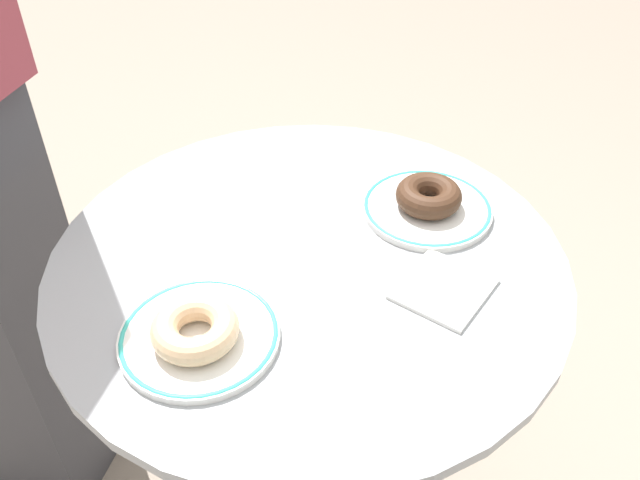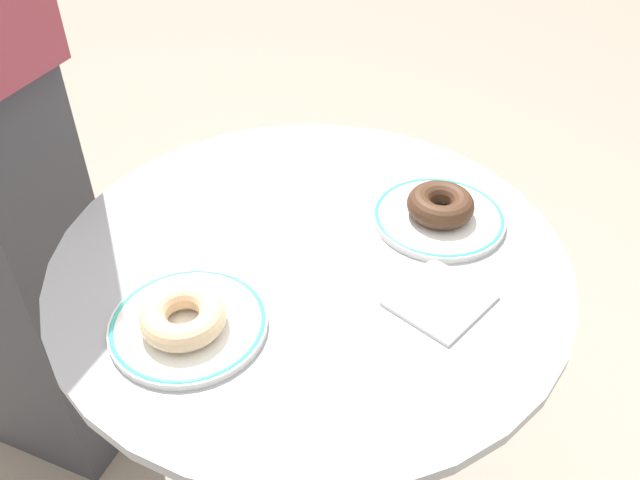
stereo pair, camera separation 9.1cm
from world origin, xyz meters
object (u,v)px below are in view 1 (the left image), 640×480
(plate_left, at_px, (199,336))
(plate_right, at_px, (427,208))
(cafe_table, at_px, (310,355))
(donut_chocolate, at_px, (429,196))
(donut_glazed, at_px, (195,329))
(paper_napkin, at_px, (444,289))

(plate_left, bearing_deg, plate_right, -3.99)
(cafe_table, height_order, donut_chocolate, donut_chocolate)
(cafe_table, relative_size, donut_glazed, 6.96)
(paper_napkin, bearing_deg, plate_right, 46.42)
(donut_glazed, xyz_separation_m, paper_napkin, (0.30, -0.15, -0.03))
(paper_napkin, bearing_deg, plate_left, 151.64)
(plate_left, relative_size, paper_napkin, 1.69)
(donut_glazed, height_order, paper_napkin, donut_glazed)
(plate_right, bearing_deg, donut_glazed, 176.84)
(plate_right, height_order, donut_glazed, donut_glazed)
(cafe_table, height_order, paper_napkin, paper_napkin)
(donut_glazed, relative_size, donut_chocolate, 1.07)
(donut_glazed, bearing_deg, donut_chocolate, -3.16)
(cafe_table, xyz_separation_m, paper_napkin, (0.08, -0.18, 0.22))
(cafe_table, bearing_deg, plate_right, -13.85)
(plate_left, xyz_separation_m, donut_glazed, (-0.01, -0.01, 0.02))
(donut_glazed, bearing_deg, plate_right, -3.16)
(plate_left, bearing_deg, donut_chocolate, -3.99)
(plate_left, distance_m, paper_napkin, 0.33)
(plate_right, xyz_separation_m, donut_glazed, (-0.42, 0.02, 0.02))
(cafe_table, bearing_deg, plate_left, -173.90)
(plate_left, distance_m, donut_glazed, 0.02)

